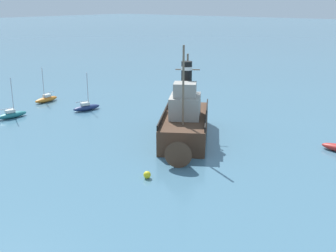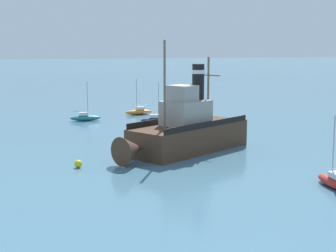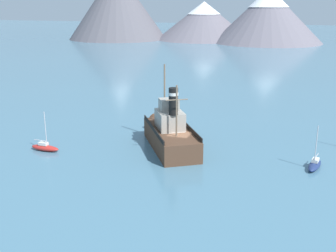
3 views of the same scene
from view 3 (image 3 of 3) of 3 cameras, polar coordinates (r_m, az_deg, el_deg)
ground_plane at (r=50.29m, az=1.56°, el=-3.68°), size 600.00×600.00×0.00m
mountain_ridge at (r=192.21m, az=14.27°, el=15.00°), size 199.12×54.75×32.27m
old_tugboat at (r=51.85m, az=0.22°, el=-0.91°), size 10.48×14.01×9.90m
sailboat_red at (r=53.05m, az=-16.34°, el=-2.79°), size 3.85×1.29×4.90m
sailboat_navy at (r=48.35m, az=19.25°, el=-4.96°), size 1.87×3.95×4.90m
mooring_buoy at (r=62.30m, az=0.03°, el=0.64°), size 0.61×0.61×0.61m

